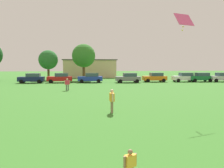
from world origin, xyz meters
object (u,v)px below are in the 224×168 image
(kite, at_px, (184,20))
(tree_far_right, at_px, (84,56))
(parked_car_gray_3, at_px, (128,78))
(parked_car_navy_0, at_px, (32,78))
(parked_car_red_1, at_px, (60,78))
(parked_car_white_5, at_px, (185,77))
(bystander_near_trees, at_px, (67,83))
(parked_car_green_6, at_px, (201,77))
(parked_car_blue_2, at_px, (90,78))
(parked_car_silver_7, at_px, (221,77))
(tree_center, at_px, (48,60))
(parked_car_orange_4, at_px, (155,77))
(adult_bystander, at_px, (112,99))
(child_kite_flyer, at_px, (130,163))

(kite, relative_size, tree_far_right, 0.20)
(parked_car_gray_3, bearing_deg, parked_car_navy_0, -3.91)
(parked_car_red_1, distance_m, parked_car_gray_3, 12.00)
(parked_car_white_5, bearing_deg, parked_car_gray_3, 4.22)
(bystander_near_trees, xyz_separation_m, parked_car_green_6, (23.59, 11.85, -0.03))
(parked_car_blue_2, relative_size, parked_car_white_5, 1.00)
(bystander_near_trees, distance_m, parked_car_white_5, 23.90)
(parked_car_gray_3, bearing_deg, bystander_near_trees, 49.11)
(bystander_near_trees, height_order, parked_car_gray_3, parked_car_gray_3)
(parked_car_white_5, bearing_deg, tree_far_right, -18.81)
(parked_car_red_1, bearing_deg, parked_car_silver_7, 177.38)
(parked_car_green_6, distance_m, tree_center, 30.10)
(parked_car_green_6, bearing_deg, parked_car_orange_4, -4.31)
(parked_car_silver_7, relative_size, tree_center, 0.70)
(parked_car_gray_3, bearing_deg, adult_bystander, 76.70)
(adult_bystander, relative_size, parked_car_navy_0, 0.37)
(parked_car_orange_4, bearing_deg, parked_car_red_1, -0.78)
(child_kite_flyer, distance_m, parked_car_red_1, 36.28)
(parked_car_red_1, height_order, tree_center, tree_center)
(parked_car_green_6, distance_m, tree_far_right, 22.90)
(tree_center, xyz_separation_m, tree_far_right, (7.21, -1.67, 0.80))
(parked_car_gray_3, relative_size, tree_center, 0.70)
(parked_car_white_5, height_order, tree_center, tree_center)
(parked_car_gray_3, distance_m, tree_center, 17.69)
(bystander_near_trees, bearing_deg, parked_car_gray_3, 36.56)
(child_kite_flyer, height_order, parked_car_silver_7, parked_car_silver_7)
(child_kite_flyer, xyz_separation_m, tree_center, (-8.40, 43.29, 3.57))
(kite, distance_m, tree_center, 37.06)
(parked_car_silver_7, bearing_deg, adult_bystander, 47.08)
(parked_car_silver_7, relative_size, tree_far_right, 0.59)
(parked_car_blue_2, relative_size, parked_car_silver_7, 1.00)
(parked_car_white_5, bearing_deg, parked_car_blue_2, -0.49)
(bystander_near_trees, bearing_deg, parked_car_blue_2, 62.83)
(adult_bystander, bearing_deg, parked_car_white_5, -35.01)
(parked_car_red_1, bearing_deg, parked_car_orange_4, 179.22)
(parked_car_navy_0, xyz_separation_m, parked_car_red_1, (4.81, 0.22, 0.00))
(child_kite_flyer, distance_m, kite, 11.78)
(parked_car_navy_0, distance_m, parked_car_green_6, 30.49)
(kite, bearing_deg, tree_far_right, 101.29)
(bystander_near_trees, xyz_separation_m, parked_car_navy_0, (-6.89, 12.51, -0.03))
(child_kite_flyer, xyz_separation_m, parked_car_silver_7, (24.16, 34.54, 0.30))
(kite, height_order, parked_car_white_5, kite)
(parked_car_navy_0, xyz_separation_m, tree_far_right, (8.94, 5.96, 4.07))
(kite, height_order, tree_far_right, tree_far_right)
(adult_bystander, bearing_deg, bystander_near_trees, 13.13)
(adult_bystander, bearing_deg, parked_car_blue_2, -0.94)
(parked_car_silver_7, bearing_deg, bystander_near_trees, 22.56)
(tree_far_right, bearing_deg, parked_car_white_5, -18.81)
(parked_car_red_1, relative_size, parked_car_white_5, 1.00)
(parked_car_orange_4, bearing_deg, parked_car_navy_0, -0.03)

